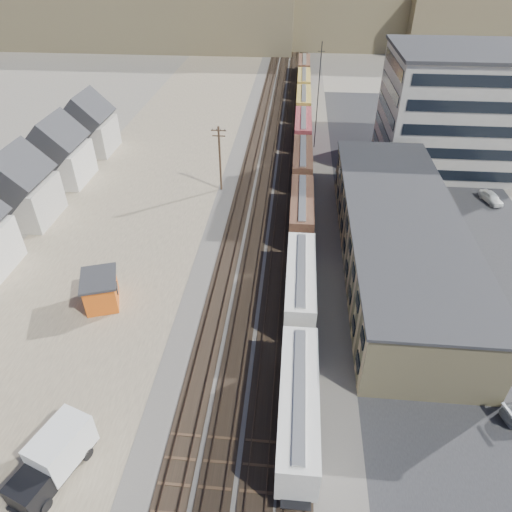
# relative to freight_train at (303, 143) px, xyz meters

# --- Properties ---
(ground) EXTENTS (300.00, 300.00, 0.00)m
(ground) POSITION_rel_freight_train_xyz_m (-3.80, -54.95, -2.79)
(ground) COLOR #6B6356
(ground) RESTS_ON ground
(ballast_bed) EXTENTS (18.00, 200.00, 0.06)m
(ballast_bed) POSITION_rel_freight_train_xyz_m (-3.80, -4.95, -2.76)
(ballast_bed) COLOR #4C4742
(ballast_bed) RESTS_ON ground
(dirt_yard) EXTENTS (24.00, 180.00, 0.03)m
(dirt_yard) POSITION_rel_freight_train_xyz_m (-23.80, -14.95, -2.78)
(dirt_yard) COLOR #72634E
(dirt_yard) RESTS_ON ground
(asphalt_lot) EXTENTS (26.00, 120.00, 0.04)m
(asphalt_lot) POSITION_rel_freight_train_xyz_m (18.20, -19.95, -2.77)
(asphalt_lot) COLOR #232326
(asphalt_lot) RESTS_ON ground
(rail_tracks) EXTENTS (11.40, 200.00, 0.24)m
(rail_tracks) POSITION_rel_freight_train_xyz_m (-4.35, -4.95, -2.68)
(rail_tracks) COLOR black
(rail_tracks) RESTS_ON ground
(freight_train) EXTENTS (3.00, 119.74, 4.46)m
(freight_train) POSITION_rel_freight_train_xyz_m (0.00, 0.00, 0.00)
(freight_train) COLOR black
(freight_train) RESTS_ON ground
(warehouse) EXTENTS (12.40, 40.40, 7.25)m
(warehouse) POSITION_rel_freight_train_xyz_m (11.18, -29.95, 0.86)
(warehouse) COLOR tan
(warehouse) RESTS_ON ground
(office_tower) EXTENTS (22.60, 18.60, 18.45)m
(office_tower) POSITION_rel_freight_train_xyz_m (24.15, 0.00, 6.47)
(office_tower) COLOR #9E998E
(office_tower) RESTS_ON ground
(utility_pole_north) EXTENTS (2.20, 0.32, 10.00)m
(utility_pole_north) POSITION_rel_freight_train_xyz_m (-12.30, -12.95, 2.50)
(utility_pole_north) COLOR #382619
(utility_pole_north) RESTS_ON ground
(radio_mast) EXTENTS (1.20, 0.16, 18.00)m
(radio_mast) POSITION_rel_freight_train_xyz_m (2.20, 5.05, 6.33)
(radio_mast) COLOR black
(radio_mast) RESTS_ON ground
(box_truck) EXTENTS (4.59, 7.26, 3.64)m
(box_truck) POSITION_rel_freight_train_xyz_m (-17.51, -58.66, -0.94)
(box_truck) COLOR silver
(box_truck) RESTS_ON ground
(maintenance_shed) EXTENTS (4.99, 5.65, 3.46)m
(maintenance_shed) POSITION_rel_freight_train_xyz_m (-21.02, -40.04, -1.02)
(maintenance_shed) COLOR #DA5914
(maintenance_shed) RESTS_ON ground
(parked_car_blue) EXTENTS (6.15, 5.57, 1.59)m
(parked_car_blue) POSITION_rel_freight_train_xyz_m (22.63, 2.83, -2.00)
(parked_car_blue) COLOR navy
(parked_car_blue) RESTS_ON ground
(parked_car_far) EXTENTS (2.87, 4.68, 1.49)m
(parked_car_far) POSITION_rel_freight_train_xyz_m (27.80, -13.36, -2.05)
(parked_car_far) COLOR silver
(parked_car_far) RESTS_ON ground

